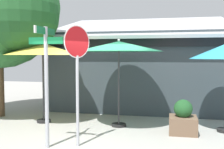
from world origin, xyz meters
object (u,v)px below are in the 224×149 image
at_px(street_sign_post, 46,74).
at_px(patio_umbrella_forest_green_center, 119,47).
at_px(patio_umbrella_mustard_left, 43,50).
at_px(shade_tree, 0,7).
at_px(sidewalk_planter, 183,120).
at_px(stop_sign, 77,63).

relative_size(street_sign_post, patio_umbrella_forest_green_center, 1.06).
xyz_separation_m(patio_umbrella_mustard_left, shade_tree, (-1.76, 0.41, 1.47)).
bearing_deg(sidewalk_planter, shade_tree, 172.66).
height_order(shade_tree, sidewalk_planter, shade_tree).
distance_m(shade_tree, sidewalk_planter, 7.07).
height_order(patio_umbrella_forest_green_center, shade_tree, shade_tree).
bearing_deg(stop_sign, street_sign_post, -159.45).
relative_size(stop_sign, patio_umbrella_forest_green_center, 1.08).
bearing_deg(sidewalk_planter, patio_umbrella_mustard_left, 175.07).
relative_size(stop_sign, patio_umbrella_mustard_left, 1.09).
distance_m(street_sign_post, stop_sign, 0.76).
xyz_separation_m(street_sign_post, patio_umbrella_forest_green_center, (1.28, 2.26, 0.68)).
bearing_deg(shade_tree, sidewalk_planter, -7.34).
relative_size(stop_sign, shade_tree, 0.47).
height_order(street_sign_post, patio_umbrella_forest_green_center, street_sign_post).
height_order(street_sign_post, stop_sign, stop_sign).
bearing_deg(shade_tree, street_sign_post, -42.10).
bearing_deg(patio_umbrella_mustard_left, shade_tree, 166.77).
relative_size(street_sign_post, shade_tree, 0.46).
height_order(stop_sign, patio_umbrella_forest_green_center, stop_sign).
bearing_deg(street_sign_post, sidewalk_planter, 30.67).
bearing_deg(shade_tree, stop_sign, -33.72).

